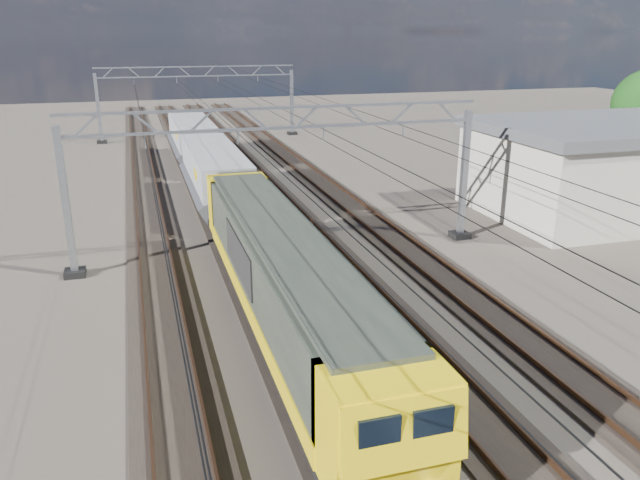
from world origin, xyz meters
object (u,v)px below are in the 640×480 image
object	(u,v)px
hopper_wagon_lead	(215,173)
locomotive	(283,278)
catenary_gantry_far	(199,99)
industrial_shed	(634,165)
catenary_gantry_mid	(282,176)
hopper_wagon_mid	(192,137)

from	to	relation	value
hopper_wagon_lead	locomotive	bearing A→B (deg)	-90.00
catenary_gantry_far	industrial_shed	xyz separation A→B (m)	(22.00, -34.00, -1.18)
catenary_gantry_mid	industrial_shed	xyz separation A→B (m)	(22.00, 2.00, -1.18)
catenary_gantry_far	hopper_wagon_lead	xyz separation A→B (m)	(-2.00, -26.76, -1.67)
locomotive	hopper_wagon_lead	size ratio (longest dim) A/B	1.62
locomotive	hopper_wagon_mid	distance (m)	31.90
industrial_shed	catenary_gantry_mid	bearing A→B (deg)	-174.81
catenary_gantry_mid	locomotive	size ratio (longest dim) A/B	0.94
catenary_gantry_mid	catenary_gantry_far	size ratio (longest dim) A/B	1.00
hopper_wagon_mid	industrial_shed	bearing A→B (deg)	-41.77
catenary_gantry_far	locomotive	xyz separation A→B (m)	(-2.00, -44.46, -1.58)
locomotive	catenary_gantry_far	bearing A→B (deg)	87.42
locomotive	industrial_shed	xyz separation A→B (m)	(24.00, 10.46, 0.40)
hopper_wagon_mid	catenary_gantry_mid	bearing A→B (deg)	-85.12
locomotive	industrial_shed	distance (m)	26.18
catenary_gantry_far	hopper_wagon_mid	xyz separation A→B (m)	(-2.00, -12.56, -1.67)
catenary_gantry_far	industrial_shed	distance (m)	40.51
catenary_gantry_far	locomotive	world-z (taller)	catenary_gantry_far
catenary_gantry_mid	hopper_wagon_lead	bearing A→B (deg)	102.22
industrial_shed	locomotive	bearing A→B (deg)	-156.45
catenary_gantry_far	industrial_shed	bearing A→B (deg)	-57.09
industrial_shed	hopper_wagon_lead	bearing A→B (deg)	163.22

